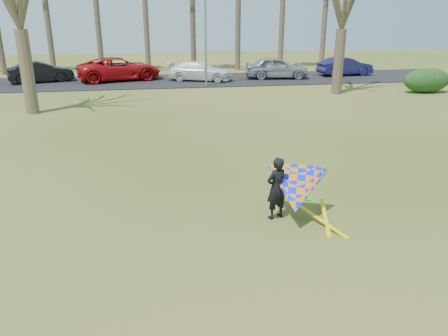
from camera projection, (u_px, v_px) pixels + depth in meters
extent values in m
plane|color=#2A4F11|center=(238.00, 241.00, 10.11)|extent=(100.00, 100.00, 0.00)
cube|color=black|center=(175.00, 81.00, 33.32)|extent=(46.00, 7.00, 0.06)
cylinder|color=brown|center=(47.00, 18.00, 35.85)|extent=(0.48, 0.48, 9.00)
cylinder|color=brown|center=(97.00, 14.00, 36.34)|extent=(0.48, 0.48, 9.70)
cylinder|color=#4C3F2D|center=(145.00, 9.00, 36.83)|extent=(0.48, 0.48, 10.40)
cylinder|color=#443629|center=(193.00, 18.00, 37.68)|extent=(0.48, 0.48, 9.00)
cylinder|color=#48382B|center=(238.00, 13.00, 38.17)|extent=(0.48, 0.48, 9.70)
cylinder|color=#453729|center=(282.00, 9.00, 38.66)|extent=(0.48, 0.48, 10.40)
cylinder|color=brown|center=(325.00, 17.00, 39.50)|extent=(0.48, 0.48, 9.00)
cylinder|color=brown|center=(27.00, 73.00, 22.11)|extent=(0.64, 0.64, 4.20)
cylinder|color=#493C2C|center=(339.00, 62.00, 27.67)|extent=(0.64, 0.64, 3.99)
cylinder|color=gray|center=(205.00, 27.00, 29.49)|extent=(0.16, 0.16, 8.00)
ellipsoid|color=#183B15|center=(427.00, 80.00, 28.32)|extent=(3.19, 1.45, 1.59)
imported|color=black|center=(41.00, 72.00, 32.22)|extent=(4.80, 2.93, 1.49)
imported|color=#B10E11|center=(119.00, 69.00, 33.06)|extent=(6.75, 4.46, 1.72)
imported|color=white|center=(200.00, 71.00, 33.05)|extent=(5.20, 3.40, 1.40)
imported|color=gray|center=(277.00, 68.00, 34.04)|extent=(5.04, 2.47, 1.66)
imported|color=#181848|center=(345.00, 66.00, 35.70)|extent=(4.55, 1.92, 1.46)
imported|color=black|center=(276.00, 188.00, 11.01)|extent=(0.70, 0.59, 1.63)
cone|color=#0529FF|center=(297.00, 190.00, 10.84)|extent=(2.13, 2.39, 2.02)
cube|color=#0CBF19|center=(302.00, 192.00, 10.80)|extent=(0.62, 0.60, 0.24)
cube|color=yellow|center=(320.00, 225.00, 10.88)|extent=(0.85, 1.66, 0.28)
cube|color=yellow|center=(325.00, 220.00, 11.09)|extent=(0.56, 1.76, 0.22)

